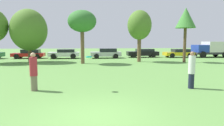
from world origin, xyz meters
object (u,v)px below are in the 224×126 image
(person_thrower, at_px, (34,72))
(parked_car_white, at_px, (65,53))
(tree_4, at_px, (186,19))
(parked_car_yellow, at_px, (179,53))
(delivery_truck_blue, at_px, (212,49))
(tree_3, at_px, (139,26))
(frisbee, at_px, (89,57))
(tree_2, at_px, (82,22))
(person_catcher, at_px, (192,70))
(parked_car_black, at_px, (143,53))
(parked_car_red, at_px, (29,54))
(tree_1, at_px, (29,30))
(parked_car_silver, at_px, (106,53))

(person_thrower, bearing_deg, parked_car_white, 95.21)
(tree_4, bearing_deg, parked_car_yellow, 69.86)
(delivery_truck_blue, bearing_deg, tree_3, 22.85)
(frisbee, xyz_separation_m, parked_car_yellow, (12.87, 18.44, -0.94))
(tree_2, bearing_deg, tree_3, 11.08)
(tree_2, height_order, tree_4, tree_4)
(person_catcher, relative_size, frisbee, 6.45)
(tree_2, bearing_deg, parked_car_black, 41.38)
(person_catcher, height_order, delivery_truck_blue, delivery_truck_blue)
(parked_car_red, bearing_deg, tree_2, 134.97)
(parked_car_yellow, xyz_separation_m, delivery_truck_blue, (4.89, -0.18, 0.61))
(parked_car_black, relative_size, delivery_truck_blue, 0.82)
(parked_car_black, xyz_separation_m, parked_car_yellow, (5.15, -0.67, -0.00))
(frisbee, bearing_deg, tree_1, 115.42)
(tree_1, xyz_separation_m, parked_car_red, (-1.54, 5.12, -2.89))
(tree_1, xyz_separation_m, parked_car_black, (14.27, 5.35, -2.88))
(parked_car_red, bearing_deg, tree_1, 105.88)
(frisbee, xyz_separation_m, tree_1, (-6.54, 13.76, 1.95))
(parked_car_silver, xyz_separation_m, parked_car_yellow, (10.57, 0.15, -0.06))
(tree_1, distance_m, delivery_truck_blue, 24.82)
(tree_1, bearing_deg, parked_car_silver, 27.07)
(person_thrower, height_order, parked_car_yellow, person_thrower)
(tree_4, distance_m, parked_car_red, 20.24)
(person_thrower, height_order, parked_car_white, person_thrower)
(person_thrower, relative_size, parked_car_black, 0.40)
(parked_car_red, xyz_separation_m, parked_car_black, (15.80, 0.23, 0.00))
(tree_2, height_order, parked_car_black, tree_2)
(person_catcher, xyz_separation_m, frisbee, (-4.98, 0.15, 0.66))
(parked_car_white, height_order, parked_car_black, parked_car_white)
(parked_car_white, xyz_separation_m, delivery_truck_blue, (21.08, -0.08, 0.58))
(tree_1, bearing_deg, parked_car_red, 106.70)
(frisbee, distance_m, delivery_truck_blue, 25.47)
(parked_car_red, bearing_deg, delivery_truck_blue, 177.79)
(tree_2, relative_size, parked_car_red, 1.31)
(person_catcher, height_order, parked_car_yellow, person_catcher)
(tree_1, bearing_deg, frisbee, -64.58)
(tree_2, bearing_deg, parked_car_silver, 65.59)
(delivery_truck_blue, bearing_deg, tree_4, 40.48)
(person_catcher, bearing_deg, parked_car_white, -63.01)
(parked_car_silver, bearing_deg, person_thrower, 74.12)
(tree_2, relative_size, parked_car_silver, 1.31)
(tree_2, distance_m, parked_car_red, 10.93)
(tree_1, distance_m, tree_4, 17.14)
(parked_car_yellow, relative_size, delivery_truck_blue, 0.76)
(parked_car_white, bearing_deg, person_thrower, 91.60)
(parked_car_red, bearing_deg, person_catcher, 123.64)
(delivery_truck_blue, bearing_deg, parked_car_red, -2.21)
(parked_car_silver, bearing_deg, parked_car_white, -1.35)
(person_catcher, height_order, tree_4, tree_4)
(frisbee, xyz_separation_m, parked_car_black, (7.73, 19.11, -0.94))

